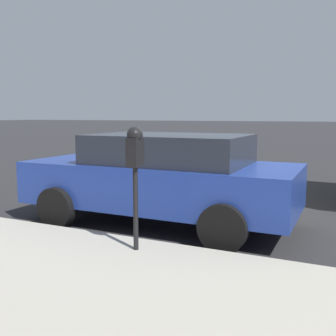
{
  "coord_description": "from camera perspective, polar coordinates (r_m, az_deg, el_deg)",
  "views": [
    {
      "loc": [
        -6.58,
        -2.11,
        1.74
      ],
      "look_at": [
        -2.25,
        -0.08,
        1.09
      ],
      "focal_mm": 42.0,
      "sensor_mm": 36.0,
      "label": 1
    }
  ],
  "objects": [
    {
      "name": "car_blue",
      "position": [
        6.25,
        -0.94,
        -1.24
      ],
      "size": [
        2.0,
        4.3,
        1.44
      ],
      "rotation": [
        0.0,
        0.0,
        0.0
      ],
      "color": "navy",
      "rests_on": "ground_plane"
    },
    {
      "name": "ground_plane",
      "position": [
        7.13,
        7.09,
        -6.51
      ],
      "size": [
        220.0,
        220.0,
        0.0
      ],
      "primitive_type": "plane",
      "color": "#2B2B2D"
    },
    {
      "name": "parking_meter",
      "position": [
        4.61,
        -4.8,
        1.65
      ],
      "size": [
        0.21,
        0.19,
        1.48
      ],
      "color": "black",
      "rests_on": "sidewalk"
    }
  ]
}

